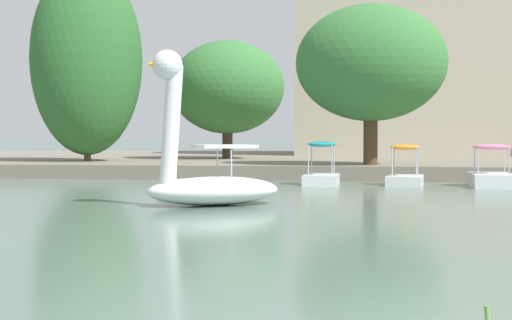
{
  "coord_description": "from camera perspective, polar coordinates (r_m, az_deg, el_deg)",
  "views": [
    {
      "loc": [
        -0.47,
        -4.3,
        1.64
      ],
      "look_at": [
        -3.11,
        14.74,
        1.01
      ],
      "focal_mm": 51.86,
      "sensor_mm": 36.0,
      "label": 1
    }
  ],
  "objects": [
    {
      "name": "apartment_block",
      "position": [
        48.21,
        15.33,
        8.56
      ],
      "size": [
        20.03,
        12.84,
        13.57
      ],
      "primitive_type": "cube",
      "rotation": [
        0.0,
        0.0,
        0.03
      ],
      "color": "#B2A893",
      "rests_on": "shore_bank_far"
    },
    {
      "name": "tree_willow_near_path",
      "position": [
        33.4,
        -12.92,
        7.56
      ],
      "size": [
        6.7,
        6.7,
        8.64
      ],
      "color": "brown",
      "rests_on": "shore_bank_far"
    },
    {
      "name": "tree_broadleaf_right",
      "position": [
        28.64,
        8.85,
        7.39
      ],
      "size": [
        5.99,
        5.17,
        6.11
      ],
      "color": "#4C3823",
      "rests_on": "shore_bank_far"
    },
    {
      "name": "pedal_boat_pink",
      "position": [
        25.02,
        17.7,
        -1.04
      ],
      "size": [
        1.38,
        2.44,
        1.39
      ],
      "color": "white",
      "rests_on": "ground_plane"
    },
    {
      "name": "shore_bank_far",
      "position": [
        40.62,
        8.56,
        -0.09
      ],
      "size": [
        139.78,
        27.48,
        0.54
      ],
      "primitive_type": "cube",
      "color": "slate",
      "rests_on": "ground_plane"
    },
    {
      "name": "tree_broadleaf_left",
      "position": [
        36.07,
        -2.22,
        5.62
      ],
      "size": [
        7.8,
        7.83,
        5.73
      ],
      "color": "#423323",
      "rests_on": "shore_bank_far"
    },
    {
      "name": "pedal_boat_orange",
      "position": [
        24.95,
        11.42,
        -1.05
      ],
      "size": [
        1.37,
        1.98,
        1.37
      ],
      "color": "white",
      "rests_on": "ground_plane"
    },
    {
      "name": "swan_boat",
      "position": [
        17.46,
        -3.89,
        -0.9
      ],
      "size": [
        3.55,
        2.87,
        3.63
      ],
      "color": "white",
      "rests_on": "ground_plane"
    },
    {
      "name": "pedal_boat_teal",
      "position": [
        24.86,
        5.07,
        -0.85
      ],
      "size": [
        1.18,
        2.06,
        1.46
      ],
      "color": "white",
      "rests_on": "ground_plane"
    }
  ]
}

